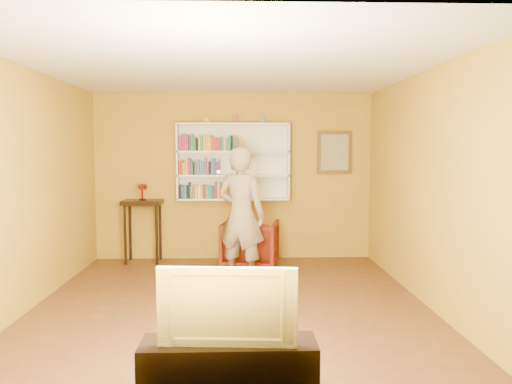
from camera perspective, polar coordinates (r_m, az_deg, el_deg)
The scene contains 16 objects.
room_shell at distance 5.71m, azimuth -2.91°, elevation -2.94°, with size 5.30×5.80×2.88m.
bookshelf at distance 8.07m, azimuth -2.61°, elevation 3.45°, with size 1.80×0.29×1.23m.
books_row_lower at distance 8.00m, azimuth -5.24°, elevation 0.07°, with size 0.97×0.19×0.27m.
books_row_middle at distance 8.00m, azimuth -6.39°, elevation 2.80°, with size 0.65×0.19×0.27m.
books_row_upper at distance 7.98m, azimuth -5.28°, elevation 5.54°, with size 1.00×0.19×0.27m.
ornament_left at distance 8.04m, azimuth -5.66°, elevation 8.19°, with size 0.07×0.07×0.10m, color #CA8339.
ornament_centre at distance 8.03m, azimuth -2.46°, elevation 8.29°, with size 0.09×0.09×0.12m, color maroon.
ornament_right at distance 8.03m, azimuth 0.71°, elevation 8.23°, with size 0.07×0.07×0.10m, color slate.
framed_painting at distance 8.27m, azimuth 8.94°, elevation 4.51°, with size 0.55×0.05×0.70m.
console_table at distance 8.12m, azimuth -12.82°, elevation -2.11°, with size 0.61×0.46×1.00m.
ruby_lustre at distance 8.08m, azimuth -12.87°, elevation 0.41°, with size 0.16×0.16×0.26m.
armchair at distance 7.48m, azimuth -0.65°, elevation -6.09°, with size 0.79×0.82×0.74m, color #470A05.
person at distance 6.72m, azimuth -1.73°, elevation -2.63°, with size 0.67×0.44×1.83m, color #7A6A59.
game_remote at distance 6.35m, azimuth -4.27°, elevation 2.34°, with size 0.04×0.15×0.04m, color white.
tv_cabinet at distance 3.75m, azimuth -3.13°, elevation -19.82°, with size 1.24×0.37×0.44m, color black.
television at distance 3.57m, azimuth -3.17°, elevation -12.55°, with size 0.96×0.13×0.55m, color black.
Camera 1 is at (0.11, -5.66, 1.78)m, focal length 35.00 mm.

